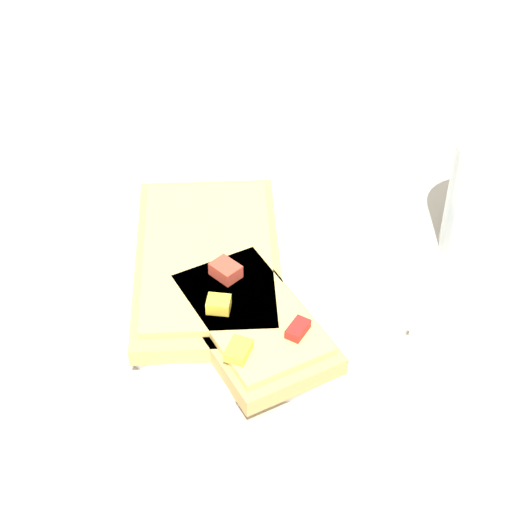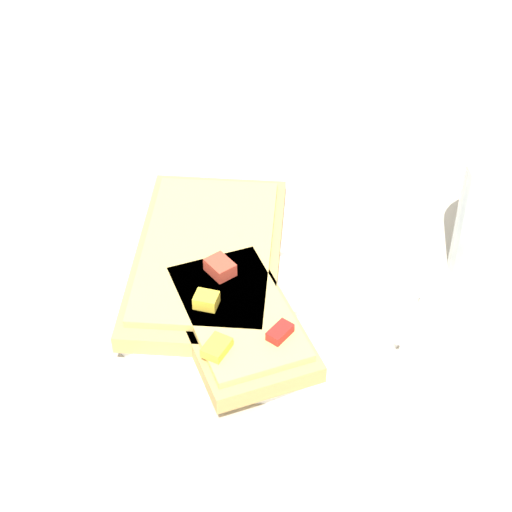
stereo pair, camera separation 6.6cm
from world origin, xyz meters
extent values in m
plane|color=#BCB29E|center=(0.00, 0.00, 0.00)|extent=(4.00, 4.00, 0.00)
cylinder|color=white|center=(0.00, 0.00, 0.01)|extent=(0.26, 0.26, 0.01)
cube|color=#B7B7BC|center=(-0.05, -0.04, 0.01)|extent=(0.13, 0.05, 0.01)
cube|color=#B7B7BC|center=(0.04, -0.01, 0.01)|extent=(0.06, 0.04, 0.01)
cube|color=#B7B7BC|center=(0.08, -0.01, 0.01)|extent=(0.03, 0.01, 0.00)
cube|color=#B7B7BC|center=(0.08, 0.00, 0.01)|extent=(0.03, 0.01, 0.00)
cube|color=#B7B7BC|center=(0.08, 0.00, 0.01)|extent=(0.03, 0.01, 0.00)
cube|color=#B7B7BC|center=(0.08, 0.01, 0.01)|extent=(0.03, 0.01, 0.00)
cube|color=#B7B7BC|center=(-0.09, 0.00, 0.01)|extent=(0.08, 0.04, 0.01)
cube|color=#B7B7BC|center=(0.00, 0.03, 0.01)|extent=(0.12, 0.06, 0.00)
cube|color=tan|center=(0.03, 0.02, 0.02)|extent=(0.21, 0.22, 0.01)
cube|color=#E0C16B|center=(0.03, 0.02, 0.03)|extent=(0.18, 0.19, 0.01)
cube|color=yellow|center=(-0.02, 0.07, 0.04)|extent=(0.02, 0.02, 0.01)
cube|color=#D14733|center=(0.00, 0.04, 0.04)|extent=(0.02, 0.02, 0.01)
cube|color=tan|center=(-0.04, 0.06, 0.02)|extent=(0.16, 0.13, 0.01)
cube|color=#E0C16B|center=(-0.04, 0.06, 0.03)|extent=(0.14, 0.12, 0.01)
cube|color=red|center=(-0.07, 0.06, 0.04)|extent=(0.01, 0.02, 0.01)
cube|color=yellow|center=(-0.05, 0.10, 0.04)|extent=(0.02, 0.02, 0.01)
sphere|color=tan|center=(-0.01, 0.04, 0.02)|extent=(0.01, 0.01, 0.01)
sphere|color=tan|center=(0.04, 0.09, 0.02)|extent=(0.01, 0.01, 0.01)
sphere|color=tan|center=(0.01, 0.05, 0.02)|extent=(0.01, 0.01, 0.01)
sphere|color=tan|center=(0.02, 0.02, 0.01)|extent=(0.01, 0.01, 0.01)
sphere|color=tan|center=(0.00, 0.08, 0.02)|extent=(0.01, 0.01, 0.01)
cylinder|color=silver|center=(-0.14, -0.14, 0.05)|extent=(0.08, 0.08, 0.10)
cube|color=white|center=(0.18, 0.06, 0.00)|extent=(0.13, 0.08, 0.01)
camera|label=1|loc=(-0.28, 0.41, 0.46)|focal=60.00mm
camera|label=2|loc=(-0.33, 0.37, 0.46)|focal=60.00mm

